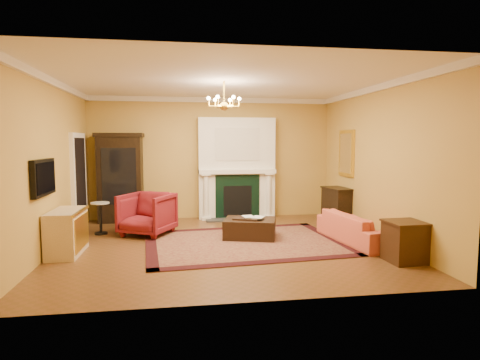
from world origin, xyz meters
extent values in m
cube|color=brown|center=(0.00, 0.00, -0.01)|extent=(6.00, 5.50, 0.02)
cube|color=white|center=(0.00, 0.00, 3.01)|extent=(6.00, 5.50, 0.02)
cube|color=gold|center=(0.00, 2.76, 1.50)|extent=(6.00, 0.02, 3.00)
cube|color=gold|center=(0.00, -2.76, 1.50)|extent=(6.00, 0.02, 3.00)
cube|color=gold|center=(-3.01, 0.00, 1.50)|extent=(0.02, 5.50, 3.00)
cube|color=gold|center=(3.01, 0.00, 1.50)|extent=(0.02, 5.50, 3.00)
cube|color=white|center=(0.60, 2.59, 1.25)|extent=(1.90, 0.32, 2.50)
cube|color=silver|center=(0.60, 2.42, 1.85)|extent=(1.10, 0.01, 0.80)
cube|color=#0D3120|center=(0.60, 2.42, 0.55)|extent=(1.10, 0.02, 1.10)
cube|color=black|center=(0.60, 2.42, 0.45)|extent=(0.70, 0.02, 0.75)
cube|color=#333333|center=(0.60, 2.30, 0.02)|extent=(1.60, 0.50, 0.04)
cube|color=white|center=(0.60, 2.53, 1.18)|extent=(1.90, 0.44, 0.10)
cylinder|color=white|center=(-0.18, 2.41, 0.59)|extent=(0.14, 0.14, 1.18)
cylinder|color=white|center=(1.38, 2.41, 0.59)|extent=(0.14, 0.14, 1.18)
cube|color=white|center=(0.00, 2.71, 2.94)|extent=(6.00, 0.08, 0.12)
cube|color=white|center=(-2.96, 0.00, 2.94)|extent=(0.08, 5.50, 0.12)
cube|color=white|center=(2.96, 0.00, 2.94)|extent=(0.08, 5.50, 0.12)
cube|color=white|center=(-2.96, 1.70, 1.05)|extent=(0.08, 1.05, 2.10)
cube|color=black|center=(-2.92, 1.70, 1.02)|extent=(0.02, 0.85, 1.95)
cube|color=black|center=(-2.95, -0.60, 1.35)|extent=(0.08, 0.95, 0.58)
cube|color=black|center=(-2.90, -0.60, 1.35)|extent=(0.01, 0.85, 0.48)
cube|color=gold|center=(2.97, 1.40, 1.65)|extent=(0.05, 0.76, 1.05)
cube|color=white|center=(2.94, 1.40, 1.65)|extent=(0.01, 0.62, 0.90)
cylinder|color=gold|center=(0.00, 0.00, 2.80)|extent=(0.03, 0.03, 0.40)
sphere|color=gold|center=(0.00, 0.00, 2.55)|extent=(0.16, 0.16, 0.16)
sphere|color=#FFE5B2|center=(0.28, 0.00, 2.69)|extent=(0.07, 0.07, 0.07)
sphere|color=#FFE5B2|center=(0.14, 0.24, 2.69)|extent=(0.07, 0.07, 0.07)
sphere|color=#FFE5B2|center=(-0.14, 0.24, 2.69)|extent=(0.07, 0.07, 0.07)
sphere|color=#FFE5B2|center=(-0.28, 0.00, 2.69)|extent=(0.07, 0.07, 0.07)
sphere|color=#FFE5B2|center=(-0.14, -0.24, 2.69)|extent=(0.07, 0.07, 0.07)
sphere|color=#FFE5B2|center=(0.14, -0.24, 2.69)|extent=(0.07, 0.07, 0.07)
cube|color=#480F15|center=(0.40, 0.05, 0.01)|extent=(3.90, 3.06, 0.01)
cube|color=black|center=(-2.20, 2.49, 1.01)|extent=(1.03, 0.50, 2.02)
imported|color=maroon|center=(-1.48, 1.01, 0.48)|extent=(1.22, 1.20, 0.95)
cylinder|color=black|center=(-2.44, 1.21, 0.02)|extent=(0.26, 0.26, 0.04)
cylinder|color=black|center=(-2.44, 1.21, 0.34)|extent=(0.06, 0.06, 0.60)
cylinder|color=silver|center=(-2.44, 1.21, 0.65)|extent=(0.37, 0.37, 0.03)
cube|color=beige|center=(-2.73, -0.24, 0.38)|extent=(0.49, 1.02, 0.76)
imported|color=#D75644|center=(2.52, -0.21, 0.37)|extent=(0.79, 1.95, 0.74)
cube|color=#331B0D|center=(2.72, -1.52, 0.31)|extent=(0.56, 0.56, 0.62)
cube|color=black|center=(2.78, 1.40, 0.41)|extent=(0.54, 0.80, 0.83)
cube|color=black|center=(0.55, 0.41, 0.20)|extent=(1.15, 0.96, 0.37)
cube|color=black|center=(0.49, 0.40, 0.40)|extent=(0.61, 0.55, 0.03)
imported|color=gray|center=(0.42, 0.38, 0.56)|extent=(0.21, 0.05, 0.28)
imported|color=gray|center=(0.61, 0.37, 0.57)|extent=(0.20, 0.12, 0.30)
cylinder|color=gray|center=(0.06, 2.53, 1.27)|extent=(0.10, 0.10, 0.08)
cone|color=#0F380F|center=(0.06, 2.53, 1.46)|extent=(0.14, 0.14, 0.31)
cylinder|color=gray|center=(1.10, 2.53, 1.27)|extent=(0.10, 0.10, 0.08)
cone|color=#0F380F|center=(1.10, 2.53, 1.46)|extent=(0.14, 0.14, 0.31)
camera|label=1|loc=(-0.82, -7.30, 1.91)|focal=30.00mm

